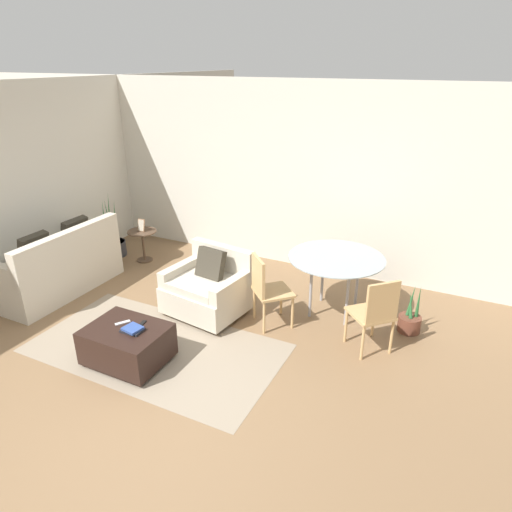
{
  "coord_description": "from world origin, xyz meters",
  "views": [
    {
      "loc": [
        2.65,
        -2.68,
        2.99
      ],
      "look_at": [
        0.37,
        1.96,
        0.75
      ],
      "focal_mm": 32.0,
      "sensor_mm": 36.0,
      "label": 1
    }
  ],
  "objects_px": {
    "potted_plant": "(114,244)",
    "tv_remote_secondary": "(141,324)",
    "potted_plant_small": "(410,320)",
    "dining_table": "(336,263)",
    "armchair": "(209,288)",
    "dining_chair_near_right": "(376,311)",
    "book_stack": "(133,329)",
    "dining_chair_near_left": "(266,287)",
    "picture_frame": "(141,225)",
    "couch": "(56,269)",
    "tv_remote_primary": "(123,323)",
    "ottoman": "(127,343)",
    "side_table": "(143,240)"
  },
  "relations": [
    {
      "from": "dining_chair_near_right",
      "to": "potted_plant_small",
      "type": "bearing_deg",
      "value": 63.79
    },
    {
      "from": "couch",
      "to": "ottoman",
      "type": "bearing_deg",
      "value": -23.49
    },
    {
      "from": "armchair",
      "to": "picture_frame",
      "type": "distance_m",
      "value": 2.03
    },
    {
      "from": "dining_table",
      "to": "potted_plant",
      "type": "bearing_deg",
      "value": 177.03
    },
    {
      "from": "tv_remote_primary",
      "to": "side_table",
      "type": "distance_m",
      "value": 2.59
    },
    {
      "from": "tv_remote_secondary",
      "to": "potted_plant_small",
      "type": "height_order",
      "value": "potted_plant_small"
    },
    {
      "from": "armchair",
      "to": "book_stack",
      "type": "height_order",
      "value": "armchair"
    },
    {
      "from": "tv_remote_primary",
      "to": "potted_plant_small",
      "type": "bearing_deg",
      "value": 34.8
    },
    {
      "from": "couch",
      "to": "book_stack",
      "type": "height_order",
      "value": "couch"
    },
    {
      "from": "dining_table",
      "to": "dining_chair_near_right",
      "type": "height_order",
      "value": "dining_chair_near_right"
    },
    {
      "from": "armchair",
      "to": "couch",
      "type": "bearing_deg",
      "value": -169.49
    },
    {
      "from": "dining_chair_near_left",
      "to": "potted_plant_small",
      "type": "relative_size",
      "value": 1.44
    },
    {
      "from": "ottoman",
      "to": "tv_remote_primary",
      "type": "relative_size",
      "value": 5.32
    },
    {
      "from": "armchair",
      "to": "dining_chair_near_left",
      "type": "xyz_separation_m",
      "value": [
        0.78,
        0.04,
        0.18
      ]
    },
    {
      "from": "side_table",
      "to": "potted_plant_small",
      "type": "relative_size",
      "value": 0.8
    },
    {
      "from": "tv_remote_secondary",
      "to": "couch",
      "type": "bearing_deg",
      "value": 160.66
    },
    {
      "from": "dining_chair_near_right",
      "to": "dining_chair_near_left",
      "type": "bearing_deg",
      "value": -180.0
    },
    {
      "from": "dining_table",
      "to": "dining_chair_near_right",
      "type": "relative_size",
      "value": 1.31
    },
    {
      "from": "ottoman",
      "to": "armchair",
      "type": "bearing_deg",
      "value": 80.15
    },
    {
      "from": "tv_remote_primary",
      "to": "dining_chair_near_left",
      "type": "bearing_deg",
      "value": 48.65
    },
    {
      "from": "ottoman",
      "to": "potted_plant_small",
      "type": "height_order",
      "value": "potted_plant_small"
    },
    {
      "from": "book_stack",
      "to": "dining_chair_near_left",
      "type": "bearing_deg",
      "value": 55.91
    },
    {
      "from": "couch",
      "to": "book_stack",
      "type": "xyz_separation_m",
      "value": [
        2.11,
        -0.88,
        0.11
      ]
    },
    {
      "from": "picture_frame",
      "to": "dining_table",
      "type": "relative_size",
      "value": 0.16
    },
    {
      "from": "tv_remote_primary",
      "to": "picture_frame",
      "type": "height_order",
      "value": "picture_frame"
    },
    {
      "from": "ottoman",
      "to": "potted_plant",
      "type": "xyz_separation_m",
      "value": [
        -2.14,
        2.16,
        -0.03
      ]
    },
    {
      "from": "couch",
      "to": "tv_remote_primary",
      "type": "distance_m",
      "value": 2.07
    },
    {
      "from": "ottoman",
      "to": "dining_chair_near_right",
      "type": "relative_size",
      "value": 0.92
    },
    {
      "from": "tv_remote_secondary",
      "to": "ottoman",
      "type": "bearing_deg",
      "value": -128.39
    },
    {
      "from": "picture_frame",
      "to": "dining_chair_near_left",
      "type": "height_order",
      "value": "dining_chair_near_left"
    },
    {
      "from": "potted_plant",
      "to": "side_table",
      "type": "bearing_deg",
      "value": 4.55
    },
    {
      "from": "armchair",
      "to": "dining_chair_near_right",
      "type": "xyz_separation_m",
      "value": [
        2.07,
        0.04,
        0.18
      ]
    },
    {
      "from": "book_stack",
      "to": "picture_frame",
      "type": "distance_m",
      "value": 2.78
    },
    {
      "from": "tv_remote_secondary",
      "to": "picture_frame",
      "type": "bearing_deg",
      "value": 128.78
    },
    {
      "from": "ottoman",
      "to": "side_table",
      "type": "bearing_deg",
      "value": 125.33
    },
    {
      "from": "side_table",
      "to": "potted_plant",
      "type": "bearing_deg",
      "value": -175.45
    },
    {
      "from": "book_stack",
      "to": "dining_chair_near_right",
      "type": "bearing_deg",
      "value": 31.3
    },
    {
      "from": "picture_frame",
      "to": "dining_chair_near_left",
      "type": "bearing_deg",
      "value": -19.03
    },
    {
      "from": "dining_chair_near_right",
      "to": "potted_plant",
      "type": "bearing_deg",
      "value": 169.28
    },
    {
      "from": "dining_table",
      "to": "couch",
      "type": "bearing_deg",
      "value": -163.29
    },
    {
      "from": "dining_table",
      "to": "ottoman",
      "type": "bearing_deg",
      "value": -130.0
    },
    {
      "from": "couch",
      "to": "armchair",
      "type": "relative_size",
      "value": 1.66
    },
    {
      "from": "potted_plant",
      "to": "tv_remote_secondary",
      "type": "bearing_deg",
      "value": -42.09
    },
    {
      "from": "dining_table",
      "to": "tv_remote_secondary",
      "type": "bearing_deg",
      "value": -130.11
    },
    {
      "from": "potted_plant",
      "to": "dining_table",
      "type": "xyz_separation_m",
      "value": [
        3.79,
        -0.2,
        0.49
      ]
    },
    {
      "from": "potted_plant_small",
      "to": "potted_plant",
      "type": "bearing_deg",
      "value": 177.35
    },
    {
      "from": "couch",
      "to": "picture_frame",
      "type": "bearing_deg",
      "value": 71.96
    },
    {
      "from": "potted_plant",
      "to": "armchair",
      "type": "bearing_deg",
      "value": -20.38
    },
    {
      "from": "armchair",
      "to": "dining_chair_near_right",
      "type": "bearing_deg",
      "value": 1.08
    },
    {
      "from": "potted_plant_small",
      "to": "side_table",
      "type": "bearing_deg",
      "value": 176.35
    }
  ]
}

